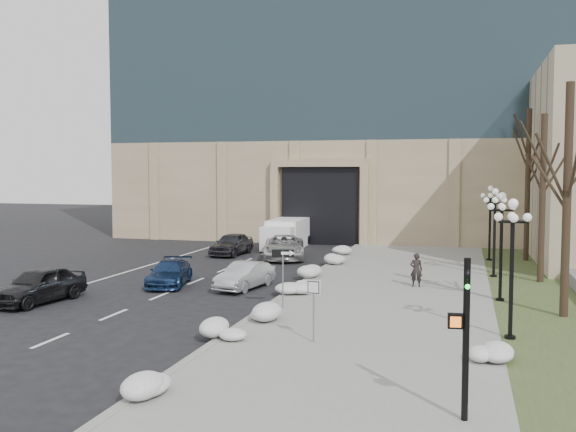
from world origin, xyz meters
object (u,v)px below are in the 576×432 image
object	(u,v)px
car_b	(245,276)
car_c	(170,273)
box_truck	(287,234)
car_a	(39,285)
lamppost_b	(501,232)
traffic_signal	(464,343)
one_way_sign	(287,260)
car_e	(232,244)
keep_sign	(314,298)
lamppost_c	(495,221)
car_d	(284,247)
pedestrian	(416,270)
lamppost_a	(512,250)
lamppost_d	(490,213)

from	to	relation	value
car_b	car_c	size ratio (longest dim) A/B	0.91
car_b	box_truck	distance (m)	16.72
box_truck	car_b	bearing A→B (deg)	-82.45
car_a	lamppost_b	bearing A→B (deg)	23.18
car_b	traffic_signal	size ratio (longest dim) A/B	1.04
car_a	one_way_sign	size ratio (longest dim) A/B	1.80
car_b	car_e	xyz separation A→B (m)	(-5.01, 11.60, 0.11)
keep_sign	lamppost_c	xyz separation A→B (m)	(6.18, 15.27, 1.49)
car_a	car_b	distance (m)	9.24
car_c	keep_sign	world-z (taller)	keep_sign
car_b	one_way_sign	distance (m)	5.46
keep_sign	lamppost_b	size ratio (longest dim) A/B	0.45
car_c	car_d	distance (m)	11.13
keep_sign	car_e	bearing A→B (deg)	126.34
traffic_signal	lamppost_c	world-z (taller)	lamppost_c
car_b	pedestrian	bearing A→B (deg)	25.24
car_a	lamppost_a	size ratio (longest dim) A/B	0.95
lamppost_c	car_e	bearing A→B (deg)	162.41
car_d	box_truck	bearing A→B (deg)	88.99
car_e	car_c	bearing A→B (deg)	-81.36
pedestrian	traffic_signal	xyz separation A→B (m)	(2.23, -16.54, 0.93)
car_d	lamppost_d	xyz separation A→B (m)	(12.72, 2.15, 2.31)
car_a	lamppost_c	distance (m)	22.57
car_c	lamppost_c	distance (m)	17.03
car_c	one_way_sign	size ratio (longest dim) A/B	1.70
car_d	pedestrian	world-z (taller)	pedestrian
car_d	traffic_signal	world-z (taller)	traffic_signal
keep_sign	lamppost_b	world-z (taller)	lamppost_b
lamppost_d	car_a	bearing A→B (deg)	-136.35
lamppost_a	box_truck	bearing A→B (deg)	121.39
car_b	lamppost_c	bearing A→B (deg)	38.66
car_a	traffic_signal	bearing A→B (deg)	-19.11
lamppost_c	car_b	bearing A→B (deg)	-151.61
car_d	pedestrian	distance (m)	12.41
car_c	lamppost_b	distance (m)	15.78
car_a	one_way_sign	distance (m)	10.86
pedestrian	lamppost_d	bearing A→B (deg)	-113.38
box_truck	keep_sign	bearing A→B (deg)	-73.63
lamppost_c	car_c	bearing A→B (deg)	-157.67
lamppost_b	lamppost_c	bearing A→B (deg)	90.00
pedestrian	car_d	bearing A→B (deg)	-47.64
car_c	lamppost_d	world-z (taller)	lamppost_d
traffic_signal	lamppost_a	size ratio (longest dim) A/B	0.79
car_a	car_d	xyz separation A→B (m)	(6.41, 16.10, -0.01)
car_a	lamppost_c	xyz separation A→B (m)	(19.13, 11.75, 2.30)
car_e	traffic_signal	world-z (taller)	traffic_signal
box_truck	one_way_sign	world-z (taller)	one_way_sign
car_c	lamppost_c	xyz separation A→B (m)	(15.58, 6.40, 2.46)
lamppost_a	one_way_sign	bearing A→B (deg)	163.19
traffic_signal	lamppost_d	distance (m)	27.29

